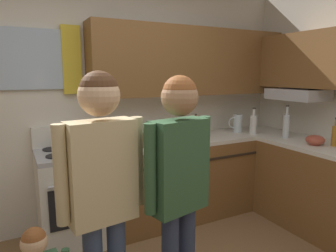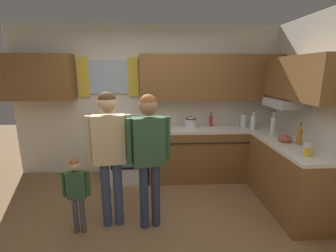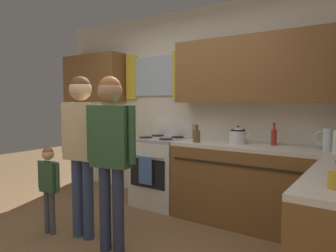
{
  "view_description": "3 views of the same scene",
  "coord_description": "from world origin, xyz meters",
  "px_view_note": "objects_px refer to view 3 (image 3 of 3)",
  "views": [
    {
      "loc": [
        -0.77,
        -1.32,
        1.61
      ],
      "look_at": [
        0.18,
        0.52,
        1.25
      ],
      "focal_mm": 32.61,
      "sensor_mm": 36.0,
      "label": 1
    },
    {
      "loc": [
        0.18,
        -2.36,
        1.85
      ],
      "look_at": [
        0.35,
        0.96,
        1.07
      ],
      "focal_mm": 25.36,
      "sensor_mm": 36.0,
      "label": 2
    },
    {
      "loc": [
        2.08,
        -1.79,
        1.38
      ],
      "look_at": [
        0.24,
        0.91,
        1.12
      ],
      "focal_mm": 33.21,
      "sensor_mm": 36.0,
      "label": 3
    }
  ],
  "objects_px": {
    "mug_mustard_yellow": "(336,181)",
    "adult_in_plaid": "(111,143)",
    "stovetop_kettle": "(238,135)",
    "small_child": "(49,180)",
    "bottle_squat_brown": "(197,136)",
    "bottle_sauce_red": "(274,137)",
    "stove_oven": "(162,170)",
    "water_pitcher": "(328,139)",
    "adult_holding_child": "(81,137)"
  },
  "relations": [
    {
      "from": "bottle_squat_brown",
      "to": "adult_holding_child",
      "type": "distance_m",
      "value": 1.32
    },
    {
      "from": "adult_in_plaid",
      "to": "small_child",
      "type": "bearing_deg",
      "value": -174.26
    },
    {
      "from": "mug_mustard_yellow",
      "to": "stovetop_kettle",
      "type": "height_order",
      "value": "stovetop_kettle"
    },
    {
      "from": "small_child",
      "to": "mug_mustard_yellow",
      "type": "bearing_deg",
      "value": -0.26
    },
    {
      "from": "bottle_squat_brown",
      "to": "adult_in_plaid",
      "type": "relative_size",
      "value": 0.13
    },
    {
      "from": "adult_holding_child",
      "to": "adult_in_plaid",
      "type": "bearing_deg",
      "value": -6.38
    },
    {
      "from": "stove_oven",
      "to": "bottle_sauce_red",
      "type": "bearing_deg",
      "value": 4.59
    },
    {
      "from": "stove_oven",
      "to": "water_pitcher",
      "type": "height_order",
      "value": "water_pitcher"
    },
    {
      "from": "bottle_squat_brown",
      "to": "water_pitcher",
      "type": "xyz_separation_m",
      "value": [
        1.36,
        0.19,
        0.03
      ]
    },
    {
      "from": "bottle_squat_brown",
      "to": "small_child",
      "type": "bearing_deg",
      "value": -129.78
    },
    {
      "from": "bottle_sauce_red",
      "to": "stove_oven",
      "type": "bearing_deg",
      "value": -175.41
    },
    {
      "from": "mug_mustard_yellow",
      "to": "small_child",
      "type": "distance_m",
      "value": 2.65
    },
    {
      "from": "bottle_sauce_red",
      "to": "adult_in_plaid",
      "type": "bearing_deg",
      "value": -125.62
    },
    {
      "from": "bottle_squat_brown",
      "to": "adult_holding_child",
      "type": "bearing_deg",
      "value": -121.23
    },
    {
      "from": "stovetop_kettle",
      "to": "small_child",
      "type": "distance_m",
      "value": 2.1
    },
    {
      "from": "stove_oven",
      "to": "water_pitcher",
      "type": "bearing_deg",
      "value": 0.68
    },
    {
      "from": "adult_in_plaid",
      "to": "small_child",
      "type": "xyz_separation_m",
      "value": [
        -0.82,
        -0.08,
        -0.44
      ]
    },
    {
      "from": "mug_mustard_yellow",
      "to": "adult_holding_child",
      "type": "xyz_separation_m",
      "value": [
        -2.26,
        0.14,
        0.08
      ]
    },
    {
      "from": "bottle_squat_brown",
      "to": "adult_in_plaid",
      "type": "height_order",
      "value": "adult_in_plaid"
    },
    {
      "from": "bottle_squat_brown",
      "to": "bottle_sauce_red",
      "type": "bearing_deg",
      "value": 18.9
    },
    {
      "from": "bottle_sauce_red",
      "to": "adult_holding_child",
      "type": "bearing_deg",
      "value": -136.81
    },
    {
      "from": "mug_mustard_yellow",
      "to": "stovetop_kettle",
      "type": "relative_size",
      "value": 0.44
    },
    {
      "from": "stovetop_kettle",
      "to": "water_pitcher",
      "type": "relative_size",
      "value": 1.24
    },
    {
      "from": "stove_oven",
      "to": "stovetop_kettle",
      "type": "bearing_deg",
      "value": 0.26
    },
    {
      "from": "small_child",
      "to": "stovetop_kettle",
      "type": "bearing_deg",
      "value": 43.77
    },
    {
      "from": "stovetop_kettle",
      "to": "stove_oven",
      "type": "bearing_deg",
      "value": -179.74
    },
    {
      "from": "water_pitcher",
      "to": "bottle_sauce_red",
      "type": "bearing_deg",
      "value": 170.48
    },
    {
      "from": "stove_oven",
      "to": "stovetop_kettle",
      "type": "height_order",
      "value": "stovetop_kettle"
    },
    {
      "from": "water_pitcher",
      "to": "adult_in_plaid",
      "type": "relative_size",
      "value": 0.14
    },
    {
      "from": "bottle_squat_brown",
      "to": "stovetop_kettle",
      "type": "xyz_separation_m",
      "value": [
        0.44,
        0.17,
        0.02
      ]
    },
    {
      "from": "small_child",
      "to": "adult_in_plaid",
      "type": "bearing_deg",
      "value": 5.74
    },
    {
      "from": "stove_oven",
      "to": "stovetop_kettle",
      "type": "relative_size",
      "value": 4.02
    },
    {
      "from": "water_pitcher",
      "to": "small_child",
      "type": "relative_size",
      "value": 0.24
    },
    {
      "from": "stove_oven",
      "to": "small_child",
      "type": "distance_m",
      "value": 1.49
    },
    {
      "from": "stovetop_kettle",
      "to": "small_child",
      "type": "relative_size",
      "value": 0.3
    },
    {
      "from": "adult_holding_child",
      "to": "bottle_sauce_red",
      "type": "bearing_deg",
      "value": 43.19
    },
    {
      "from": "stovetop_kettle",
      "to": "water_pitcher",
      "type": "bearing_deg",
      "value": 1.17
    },
    {
      "from": "bottle_sauce_red",
      "to": "small_child",
      "type": "xyz_separation_m",
      "value": [
        -1.86,
        -1.53,
        -0.42
      ]
    },
    {
      "from": "stove_oven",
      "to": "adult_holding_child",
      "type": "xyz_separation_m",
      "value": [
        -0.06,
        -1.29,
        0.56
      ]
    },
    {
      "from": "adult_holding_child",
      "to": "small_child",
      "type": "relative_size",
      "value": 1.79
    },
    {
      "from": "bottle_squat_brown",
      "to": "bottle_sauce_red",
      "type": "xyz_separation_m",
      "value": [
        0.81,
        0.28,
        0.02
      ]
    },
    {
      "from": "stovetop_kettle",
      "to": "mug_mustard_yellow",
      "type": "bearing_deg",
      "value": -51.74
    },
    {
      "from": "bottle_sauce_red",
      "to": "mug_mustard_yellow",
      "type": "distance_m",
      "value": 1.73
    },
    {
      "from": "stovetop_kettle",
      "to": "water_pitcher",
      "type": "height_order",
      "value": "water_pitcher"
    },
    {
      "from": "stove_oven",
      "to": "water_pitcher",
      "type": "xyz_separation_m",
      "value": [
        1.97,
        0.02,
        0.54
      ]
    },
    {
      "from": "bottle_squat_brown",
      "to": "adult_holding_child",
      "type": "relative_size",
      "value": 0.13
    },
    {
      "from": "bottle_sauce_red",
      "to": "small_child",
      "type": "relative_size",
      "value": 0.27
    },
    {
      "from": "stove_oven",
      "to": "stovetop_kettle",
      "type": "xyz_separation_m",
      "value": [
        1.06,
        0.0,
        0.53
      ]
    },
    {
      "from": "mug_mustard_yellow",
      "to": "adult_in_plaid",
      "type": "relative_size",
      "value": 0.08
    },
    {
      "from": "mug_mustard_yellow",
      "to": "adult_in_plaid",
      "type": "height_order",
      "value": "adult_in_plaid"
    }
  ]
}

